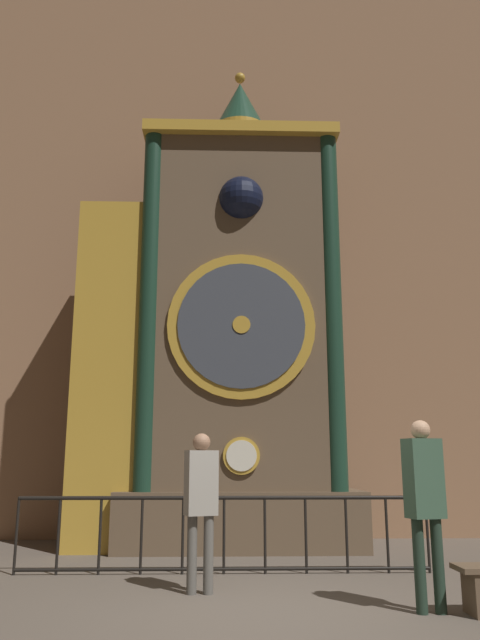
{
  "coord_description": "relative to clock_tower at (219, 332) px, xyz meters",
  "views": [
    {
      "loc": [
        -0.49,
        -6.22,
        1.41
      ],
      "look_at": [
        -0.16,
        4.47,
        3.82
      ],
      "focal_mm": 35.0,
      "sensor_mm": 36.0,
      "label": 1
    }
  ],
  "objects": [
    {
      "name": "railing_fence",
      "position": [
        0.1,
        -2.24,
        -3.07
      ],
      "size": [
        5.33,
        0.05,
        0.96
      ],
      "color": "black",
      "rests_on": "ground_plane"
    },
    {
      "name": "cathedral_back_wall",
      "position": [
        0.45,
        1.51,
        3.38
      ],
      "size": [
        24.0,
        0.32,
        13.98
      ],
      "color": "#936B4C",
      "rests_on": "ground_plane"
    },
    {
      "name": "ground_plane",
      "position": [
        0.54,
        -4.44,
        -3.6
      ],
      "size": [
        28.0,
        28.0,
        0.0
      ],
      "primitive_type": "plane",
      "color": "brown"
    },
    {
      "name": "clock_tower",
      "position": [
        0.0,
        0.0,
        0.0
      ],
      "size": [
        4.77,
        1.83,
        8.72
      ],
      "color": "brown",
      "rests_on": "ground_plane"
    },
    {
      "name": "visitor_near",
      "position": [
        -0.17,
        -3.46,
        -2.58
      ],
      "size": [
        0.39,
        0.32,
        1.71
      ],
      "rotation": [
        0.0,
        0.0,
        0.33
      ],
      "color": "#58554F",
      "rests_on": "ground_plane"
    },
    {
      "name": "visitor_far",
      "position": [
        2.04,
        -4.41,
        -2.52
      ],
      "size": [
        0.39,
        0.3,
        1.8
      ],
      "rotation": [
        0.0,
        0.0,
        0.27
      ],
      "color": "#213427",
      "rests_on": "ground_plane"
    }
  ]
}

